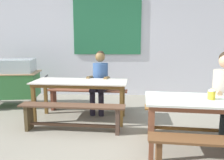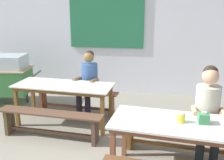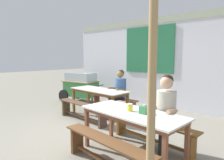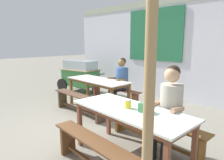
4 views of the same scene
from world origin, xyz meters
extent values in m
plane|color=gray|center=(0.00, 0.00, 0.00)|extent=(40.00, 40.00, 0.00)
cube|color=white|center=(0.00, 2.99, 1.36)|extent=(7.09, 0.12, 2.73)
cube|color=#277248|center=(-0.28, 2.90, 1.90)|extent=(1.79, 0.03, 1.53)
cube|color=#ABB498|center=(0.00, 3.01, 2.83)|extent=(7.09, 0.20, 0.20)
cube|color=silver|center=(-0.68, 0.90, 0.74)|extent=(1.80, 0.81, 0.02)
cube|color=brown|center=(-0.68, 0.90, 0.70)|extent=(1.72, 0.74, 0.06)
cube|color=brown|center=(0.13, 1.13, 0.34)|extent=(0.06, 0.06, 0.67)
cube|color=brown|center=(0.09, 0.57, 0.34)|extent=(0.06, 0.06, 0.67)
cube|color=brown|center=(-1.46, 1.24, 0.34)|extent=(0.06, 0.06, 0.67)
cube|color=brown|center=(-1.50, 0.68, 0.34)|extent=(0.06, 0.06, 0.67)
cube|color=silver|center=(1.29, -0.38, 0.74)|extent=(1.84, 0.92, 0.03)
cube|color=brown|center=(1.29, -0.38, 0.70)|extent=(1.75, 0.85, 0.06)
cube|color=brown|center=(2.12, -0.16, 0.33)|extent=(0.07, 0.07, 0.67)
cube|color=brown|center=(0.52, 0.01, 0.33)|extent=(0.07, 0.07, 0.67)
cube|color=brown|center=(0.46, -0.61, 0.33)|extent=(0.07, 0.07, 0.67)
cube|color=brown|center=(-0.64, 1.48, 0.45)|extent=(1.75, 0.37, 0.02)
cube|color=brown|center=(0.10, 1.43, 0.22)|extent=(0.07, 0.22, 0.43)
cube|color=brown|center=(-1.39, 1.53, 0.22)|extent=(0.07, 0.22, 0.43)
cube|color=brown|center=(-0.64, 1.48, 0.11)|extent=(1.45, 0.15, 0.04)
cube|color=brown|center=(-0.72, 0.33, 0.44)|extent=(1.77, 0.39, 0.03)
cube|color=brown|center=(0.03, 0.27, 0.21)|extent=(0.08, 0.23, 0.43)
cube|color=brown|center=(-1.48, 0.38, 0.21)|extent=(0.08, 0.23, 0.43)
cube|color=brown|center=(-0.72, 0.33, 0.11)|extent=(1.48, 0.15, 0.04)
cube|color=brown|center=(1.35, 0.19, 0.45)|extent=(1.79, 0.46, 0.02)
cube|color=brown|center=(2.11, 0.11, 0.22)|extent=(0.08, 0.24, 0.44)
cube|color=brown|center=(0.59, 0.27, 0.22)|extent=(0.08, 0.24, 0.44)
cube|color=brown|center=(1.35, 0.19, 0.11)|extent=(1.49, 0.20, 0.04)
cube|color=brown|center=(1.23, -0.96, 0.44)|extent=(1.72, 0.43, 0.03)
cube|color=brown|center=(0.50, -0.88, 0.21)|extent=(0.08, 0.23, 0.43)
cube|color=#3C8745|center=(-2.43, 1.77, 0.50)|extent=(1.24, 0.81, 0.54)
cube|color=silver|center=(-2.43, 1.77, 0.92)|extent=(1.12, 0.73, 0.31)
cube|color=tan|center=(-2.43, 1.77, 0.78)|extent=(1.33, 0.90, 0.02)
cylinder|color=black|center=(-3.00, 2.07, 0.23)|extent=(0.46, 0.10, 0.45)
cylinder|color=black|center=(-2.91, 1.34, 0.23)|extent=(0.46, 0.10, 0.45)
cylinder|color=#333333|center=(-1.91, 1.84, 0.11)|extent=(0.05, 0.05, 0.23)
cylinder|color=#3F3F3F|center=(-1.67, 1.86, 0.66)|extent=(0.12, 0.68, 0.04)
cylinder|color=black|center=(1.54, -0.14, 0.23)|extent=(0.11, 0.11, 0.46)
cylinder|color=black|center=(1.72, -0.15, 0.23)|extent=(0.11, 0.11, 0.46)
cylinder|color=black|center=(1.55, 0.01, 0.51)|extent=(0.14, 0.35, 0.13)
cylinder|color=black|center=(1.73, 0.00, 0.51)|extent=(0.14, 0.35, 0.13)
cylinder|color=#BDB5A6|center=(1.64, 0.16, 0.78)|extent=(0.33, 0.33, 0.57)
sphere|color=tan|center=(1.64, 0.14, 1.21)|extent=(0.22, 0.22, 0.22)
sphere|color=#2D2319|center=(1.64, 0.17, 1.25)|extent=(0.20, 0.20, 0.20)
cylinder|color=tan|center=(1.45, -0.01, 0.77)|extent=(0.08, 0.31, 0.09)
cylinder|color=tan|center=(1.82, -0.02, 0.77)|extent=(0.08, 0.31, 0.10)
cylinder|color=#242030|center=(-0.49, 1.16, 0.23)|extent=(0.11, 0.11, 0.46)
cylinder|color=#242030|center=(-0.31, 1.13, 0.23)|extent=(0.11, 0.11, 0.46)
cylinder|color=#242030|center=(-0.46, 1.31, 0.51)|extent=(0.19, 0.37, 0.13)
cylinder|color=#242030|center=(-0.28, 1.28, 0.51)|extent=(0.19, 0.37, 0.13)
cylinder|color=#385A93|center=(-0.34, 1.46, 0.76)|extent=(0.32, 0.32, 0.54)
sphere|color=brown|center=(-0.35, 1.44, 1.16)|extent=(0.20, 0.20, 0.20)
sphere|color=#2D2319|center=(-0.34, 1.47, 1.20)|extent=(0.18, 0.18, 0.18)
cylinder|color=brown|center=(-0.55, 1.31, 0.75)|extent=(0.12, 0.31, 0.10)
cylinder|color=brown|center=(-0.20, 1.25, 0.75)|extent=(0.12, 0.31, 0.11)
cube|color=#3D8A52|center=(1.51, -0.36, 0.81)|extent=(0.12, 0.13, 0.12)
cube|color=white|center=(1.51, -0.36, 0.89)|extent=(0.05, 0.04, 0.02)
cylinder|color=yellow|center=(1.25, -0.37, 0.81)|extent=(0.09, 0.09, 0.11)
cylinder|color=white|center=(1.25, -0.37, 0.87)|extent=(0.09, 0.09, 0.02)
cylinder|color=#A78657|center=(2.12, -1.26, 1.26)|extent=(0.09, 0.09, 2.52)
camera|label=1|loc=(0.06, -3.29, 1.52)|focal=36.72mm
camera|label=2|loc=(0.91, -3.36, 2.09)|focal=41.97mm
camera|label=3|loc=(3.06, -3.00, 1.63)|focal=31.64mm
camera|label=4|loc=(2.89, -2.54, 1.65)|focal=32.18mm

